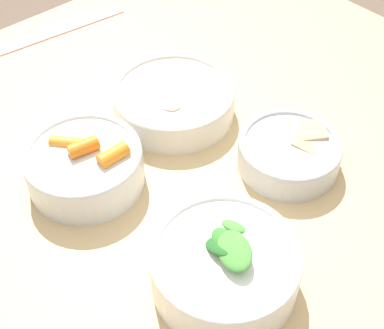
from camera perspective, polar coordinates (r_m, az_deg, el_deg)
dining_table at (r=0.83m, az=-4.19°, el=-6.72°), size 1.26×1.01×0.73m
bowl_carrots at (r=0.76m, az=-11.41°, el=-0.03°), size 0.16×0.16×0.07m
bowl_greens at (r=0.64m, az=3.55°, el=-10.71°), size 0.18×0.18×0.08m
bowl_beans_hotdog at (r=0.86m, az=-1.97°, el=6.72°), size 0.19×0.19×0.05m
bowl_cookies at (r=0.78m, az=10.38°, el=1.32°), size 0.15×0.15×0.05m
ruler at (r=1.08m, az=-15.26°, el=13.21°), size 0.33×0.06×0.00m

